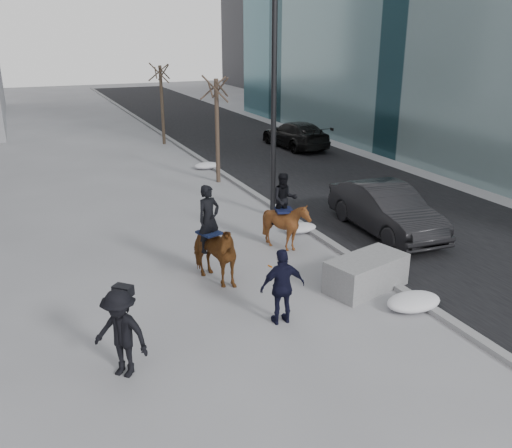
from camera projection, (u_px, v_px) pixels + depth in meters
name	position (u px, v px, depth m)	size (l,w,h in m)	color
ground	(276.00, 296.00, 13.34)	(120.00, 120.00, 0.00)	gray
road	(319.00, 175.00, 24.62)	(8.00, 90.00, 0.01)	black
curb	(238.00, 183.00, 23.08)	(0.25, 90.00, 0.12)	gray
planter	(366.00, 273.00, 13.62)	(2.09, 1.05, 0.84)	gray
car_near	(386.00, 209.00, 17.35)	(1.66, 4.75, 1.57)	black
car_far	(295.00, 135.00, 30.25)	(2.04, 5.01, 1.45)	black
tree_near	(217.00, 126.00, 22.70)	(1.20, 1.20, 4.83)	#382921
tree_far	(162.00, 101.00, 30.64)	(1.20, 1.20, 4.88)	#3B2E23
mounted_left	(211.00, 248.00, 13.80)	(1.50, 2.17, 2.57)	#502610
mounted_right	(286.00, 220.00, 15.96)	(1.53, 1.64, 2.30)	#532310
feeder	(283.00, 287.00, 11.86)	(1.06, 0.90, 1.75)	black
camera_crew	(121.00, 333.00, 10.02)	(1.27, 1.26, 1.75)	black
lamppost	(276.00, 70.00, 17.41)	(0.25, 1.82, 9.09)	black
snow_piles	(297.00, 225.00, 17.76)	(1.38, 15.88, 0.35)	silver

